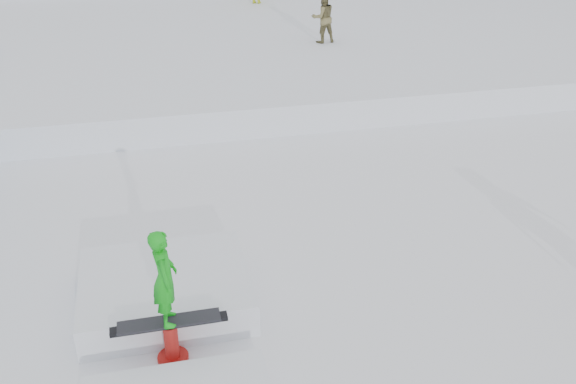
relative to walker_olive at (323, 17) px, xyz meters
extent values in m
plane|color=white|center=(-4.20, -12.75, -1.62)|extent=(120.00, 120.00, 0.00)
cube|color=white|center=(-4.20, 3.25, -1.22)|extent=(50.00, 18.00, 0.80)
imported|color=brown|center=(0.00, 0.00, 0.00)|extent=(0.86, 0.71, 1.64)
cube|color=white|center=(-5.96, -12.00, -1.35)|extent=(2.60, 2.20, 0.54)
cylinder|color=red|center=(-5.96, -13.30, -1.59)|extent=(0.44, 0.44, 0.06)
cylinder|color=red|center=(-5.96, -13.30, -1.32)|extent=(0.20, 0.20, 0.60)
cube|color=black|center=(-5.96, -13.30, -0.99)|extent=(1.60, 0.16, 0.06)
cube|color=black|center=(-5.96, -13.30, -0.94)|extent=(1.40, 0.28, 0.03)
imported|color=#0EA616|center=(-5.96, -13.30, -0.22)|extent=(0.34, 0.52, 1.42)
camera|label=1|loc=(-5.96, -20.43, 4.71)|focal=40.00mm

